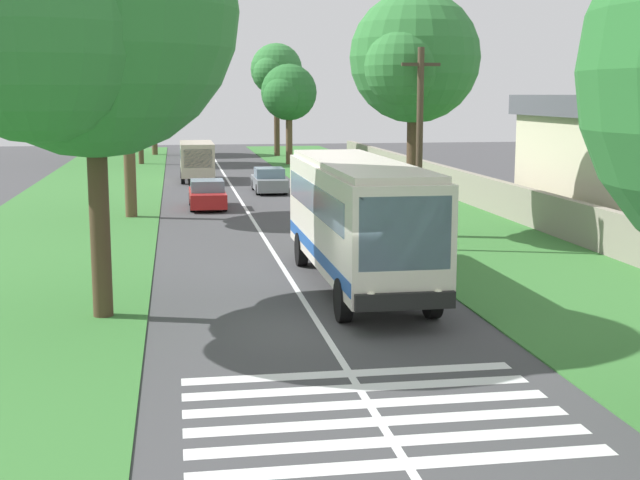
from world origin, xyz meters
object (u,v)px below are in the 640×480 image
(trailing_car_0, at_px, (207,195))
(roadside_tree_right_1, at_px, (275,71))
(roadside_tree_left_1, at_px, (151,82))
(roadside_tree_right_0, at_px, (412,61))
(coach_bus, at_px, (357,215))
(trailing_car_1, at_px, (269,181))
(trailing_minibus_0, at_px, (197,157))
(roadside_tree_left_3, at_px, (136,64))
(roadside_tree_left_0, at_px, (121,42))
(roadside_tree_left_2, at_px, (80,18))
(roadside_tree_right_3, at_px, (287,94))
(utility_pole, at_px, (419,146))

(trailing_car_0, relative_size, roadside_tree_right_1, 0.42)
(roadside_tree_left_1, relative_size, roadside_tree_right_0, 1.04)
(coach_bus, xyz_separation_m, trailing_car_1, (25.68, -0.14, -1.48))
(trailing_minibus_0, xyz_separation_m, roadside_tree_left_3, (14.76, 4.27, 6.42))
(roadside_tree_left_0, xyz_separation_m, roadside_tree_left_2, (-18.73, -0.08, -0.48))
(coach_bus, xyz_separation_m, roadside_tree_right_1, (55.59, -3.93, 5.55))
(roadside_tree_right_0, bearing_deg, roadside_tree_left_2, 135.04)
(roadside_tree_right_1, height_order, roadside_tree_right_3, roadside_tree_right_1)
(trailing_minibus_0, relative_size, roadside_tree_left_1, 0.60)
(roadside_tree_left_1, xyz_separation_m, roadside_tree_right_1, (-3.39, -11.19, 0.98))
(trailing_car_0, bearing_deg, trailing_car_1, -29.63)
(trailing_car_1, distance_m, roadside_tree_left_0, 14.17)
(coach_bus, bearing_deg, trailing_minibus_0, 6.54)
(roadside_tree_left_3, relative_size, utility_pole, 1.58)
(roadside_tree_left_1, height_order, roadside_tree_right_3, roadside_tree_left_1)
(roadside_tree_left_1, bearing_deg, roadside_tree_left_0, 179.76)
(coach_bus, xyz_separation_m, roadside_tree_left_0, (16.15, 7.44, 5.76))
(coach_bus, height_order, trailing_minibus_0, coach_bus)
(roadside_tree_left_3, bearing_deg, trailing_car_0, -171.36)
(utility_pole, bearing_deg, roadside_tree_left_1, 11.36)
(coach_bus, distance_m, roadside_tree_left_0, 18.69)
(roadside_tree_right_0, relative_size, roadside_tree_right_1, 0.94)
(trailing_car_0, distance_m, roadside_tree_right_3, 28.33)
(roadside_tree_left_1, relative_size, roadside_tree_right_1, 0.98)
(trailing_minibus_0, relative_size, roadside_tree_left_2, 0.54)
(utility_pole, bearing_deg, roadside_tree_left_3, 15.24)
(trailing_car_0, xyz_separation_m, roadside_tree_left_0, (-2.82, 3.77, 7.24))
(trailing_minibus_0, relative_size, roadside_tree_left_3, 0.53)
(trailing_car_0, relative_size, roadside_tree_left_3, 0.38)
(trailing_minibus_0, height_order, roadside_tree_right_3, roadside_tree_right_3)
(roadside_tree_left_2, bearing_deg, utility_pole, -52.68)
(coach_bus, bearing_deg, trailing_car_1, -0.32)
(roadside_tree_left_1, bearing_deg, roadside_tree_left_2, 179.91)
(coach_bus, relative_size, trailing_minibus_0, 1.86)
(roadside_tree_right_3, bearing_deg, roadside_tree_left_0, 159.29)
(roadside_tree_right_0, bearing_deg, roadside_tree_right_3, 0.27)
(trailing_car_1, distance_m, roadside_tree_left_1, 34.66)
(roadside_tree_left_0, xyz_separation_m, roadside_tree_left_1, (42.84, -0.18, -1.20))
(roadside_tree_left_2, relative_size, utility_pole, 1.55)
(trailing_car_0, height_order, roadside_tree_right_1, roadside_tree_right_1)
(roadside_tree_left_3, height_order, roadside_tree_right_1, roadside_tree_left_3)
(roadside_tree_left_3, bearing_deg, trailing_car_1, -159.76)
(roadside_tree_left_3, bearing_deg, roadside_tree_left_2, -179.19)
(trailing_car_1, height_order, roadside_tree_left_0, roadside_tree_left_0)
(roadside_tree_left_0, height_order, roadside_tree_right_3, roadside_tree_left_0)
(roadside_tree_left_2, xyz_separation_m, roadside_tree_right_3, (48.43, -11.15, -1.80))
(coach_bus, xyz_separation_m, utility_pole, (5.66, -3.45, 1.65))
(utility_pole, bearing_deg, roadside_tree_left_2, 127.32)
(roadside_tree_left_1, bearing_deg, trailing_car_0, -174.87)
(roadside_tree_left_1, height_order, roadside_tree_left_2, roadside_tree_left_2)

